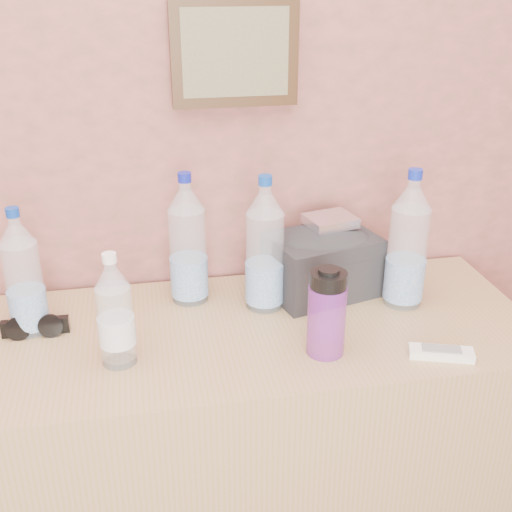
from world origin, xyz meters
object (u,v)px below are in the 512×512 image
Objects in this scene: pet_small at (115,316)px; pet_large_a at (24,278)px; foil_packet at (330,221)px; dresser at (256,461)px; pet_large_b at (188,246)px; nalgene_bottle at (327,312)px; sunglasses at (36,327)px; ac_remote at (441,353)px; pet_large_c at (265,251)px; pet_large_d at (408,247)px; toiletry_bag at (322,261)px.

pet_large_a is at bearing 139.59° from pet_small.
pet_large_a is 0.74m from foil_packet.
pet_large_b reaches higher than dresser.
nalgene_bottle is (0.64, -0.22, -0.03)m from pet_large_a.
sunglasses is at bearing 141.58° from pet_small.
foil_packet is (0.53, 0.25, 0.08)m from pet_small.
pet_large_a is 2.21× the size of ac_remote.
dresser is 3.90× the size of pet_large_c.
ac_remote is at bearing -17.73° from pet_large_a.
pet_large_b is at bearing 55.37° from pet_small.
pet_large_c is at bearing 171.62° from pet_large_d.
pet_large_b is 2.43× the size of ac_remote.
pet_large_c is (0.04, 0.10, 0.56)m from dresser.
pet_large_c is 1.30× the size of toiletry_bag.
pet_large_b reaches higher than pet_small.
pet_small is 1.69× the size of sunglasses.
pet_large_b is at bearing 179.13° from foil_packet.
dresser is 0.57m from pet_large_c.
pet_large_c reaches higher than pet_large_b.
dresser is 11.22× the size of foil_packet.
foil_packet is at bearing 144.96° from pet_large_d.
pet_large_b reaches higher than ac_remote.
sunglasses is at bearing -176.32° from pet_large_c.
pet_large_d reaches higher than ac_remote.
nalgene_bottle is 0.32m from foil_packet.
pet_large_b is at bearing 12.28° from pet_large_a.
pet_large_c is at bearing 4.20° from sunglasses.
pet_large_c is at bearing 1.38° from pet_large_a.
foil_packet is (0.73, 0.08, 0.05)m from pet_large_a.
nalgene_bottle is at bearing -16.70° from sunglasses.
nalgene_bottle is at bearing -118.71° from toiletry_bag.
ac_remote is at bearing -16.16° from sunglasses.
pet_small is (-0.17, -0.25, -0.04)m from pet_large_b.
nalgene_bottle is at bearing -5.88° from pet_small.
pet_large_c is 0.46m from ac_remote.
ac_remote is at bearing -15.28° from nalgene_bottle.
sunglasses is (0.01, -0.02, -0.11)m from pet_large_a.
dresser is 5.16× the size of pet_small.
foil_packet is (0.22, 0.16, 0.60)m from dresser.
ac_remote is at bearing -28.42° from dresser.
pet_small is 0.56m from toiletry_bag.
nalgene_bottle is 0.27m from ac_remote.
toiletry_bag is (0.16, 0.04, -0.06)m from pet_large_c.
dresser is 0.75m from pet_large_a.
pet_large_d is 1.36× the size of pet_small.
nalgene_bottle is 1.48× the size of ac_remote.
pet_large_b is (0.37, 0.08, 0.01)m from pet_large_a.
pet_large_b is 0.53m from pet_large_d.
pet_large_b is at bearing 162.87° from ac_remote.
ac_remote is 1.17× the size of foil_packet.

